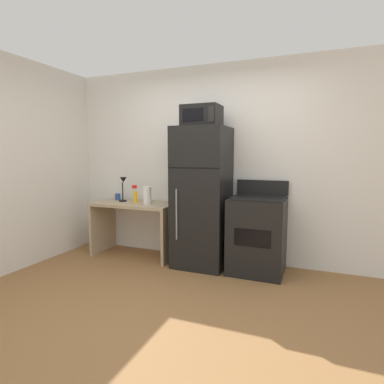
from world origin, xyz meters
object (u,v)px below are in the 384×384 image
(microwave, at_px, (202,116))
(oven_range, at_px, (257,234))
(coffee_mug, at_px, (118,197))
(refrigerator, at_px, (202,197))
(desk, at_px, (135,219))
(desk_lamp, at_px, (123,185))
(paper_towel_roll, at_px, (147,195))
(spray_bottle, at_px, (135,196))

(microwave, bearing_deg, oven_range, 2.74)
(coffee_mug, distance_m, oven_range, 2.15)
(coffee_mug, bearing_deg, refrigerator, -7.47)
(desk, xyz_separation_m, oven_range, (1.72, -0.01, -0.06))
(desk, relative_size, microwave, 2.53)
(desk_lamp, relative_size, oven_range, 0.32)
(oven_range, bearing_deg, desk_lamp, 178.47)
(desk_lamp, xyz_separation_m, paper_towel_roll, (0.43, -0.07, -0.12))
(desk, bearing_deg, paper_towel_roll, -7.37)
(refrigerator, bearing_deg, paper_towel_roll, -179.82)
(paper_towel_roll, relative_size, refrigerator, 0.14)
(desk, relative_size, spray_bottle, 4.68)
(coffee_mug, relative_size, refrigerator, 0.05)
(spray_bottle, xyz_separation_m, coffee_mug, (-0.39, 0.15, -0.05))
(paper_towel_roll, bearing_deg, refrigerator, 0.18)
(paper_towel_roll, height_order, refrigerator, refrigerator)
(desk_lamp, xyz_separation_m, coffee_mug, (-0.18, 0.12, -0.19))
(desk_lamp, bearing_deg, coffee_mug, 146.64)
(spray_bottle, height_order, oven_range, oven_range)
(desk_lamp, distance_m, paper_towel_roll, 0.45)
(refrigerator, bearing_deg, spray_bottle, 178.07)
(spray_bottle, relative_size, oven_range, 0.23)
(paper_towel_roll, xyz_separation_m, microwave, (0.79, -0.02, 1.02))
(coffee_mug, bearing_deg, paper_towel_roll, -16.94)
(refrigerator, height_order, microwave, microwave)
(paper_towel_roll, relative_size, coffee_mug, 2.53)
(coffee_mug, distance_m, microwave, 1.79)
(spray_bottle, bearing_deg, microwave, -3.13)
(spray_bottle, relative_size, microwave, 0.54)
(paper_towel_roll, distance_m, oven_range, 1.55)
(desk, xyz_separation_m, coffee_mug, (-0.40, 0.16, 0.27))
(desk, relative_size, desk_lamp, 3.30)
(desk_lamp, height_order, refrigerator, refrigerator)
(desk, relative_size, paper_towel_roll, 4.86)
(refrigerator, distance_m, microwave, 1.01)
(desk_lamp, xyz_separation_m, spray_bottle, (0.21, -0.03, -0.14))
(coffee_mug, height_order, refrigerator, refrigerator)
(desk, xyz_separation_m, refrigerator, (1.01, -0.03, 0.36))
(refrigerator, bearing_deg, desk, 178.55)
(spray_bottle, distance_m, paper_towel_roll, 0.22)
(desk_lamp, height_order, spray_bottle, desk_lamp)
(desk_lamp, relative_size, spray_bottle, 1.42)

